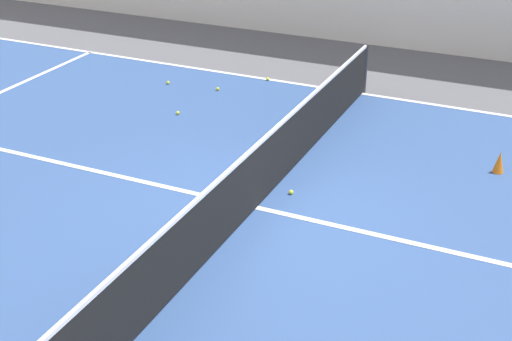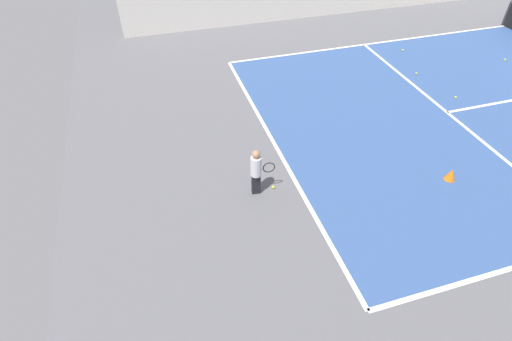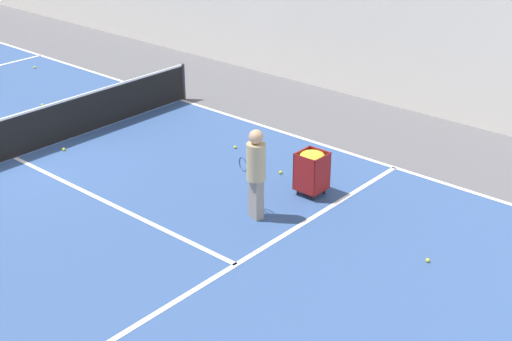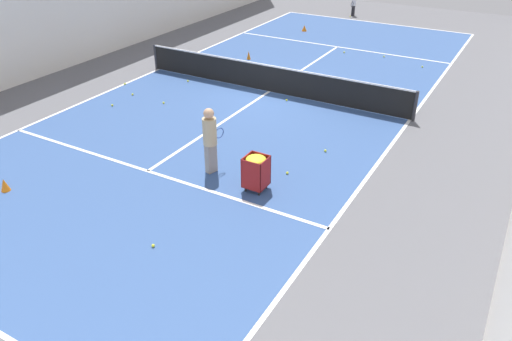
{
  "view_description": "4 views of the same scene",
  "coord_description": "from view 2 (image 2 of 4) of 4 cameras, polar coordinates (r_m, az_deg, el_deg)",
  "views": [
    {
      "loc": [
        -7.98,
        -3.67,
        5.01
      ],
      "look_at": [
        0.0,
        0.0,
        0.59
      ],
      "focal_mm": 50.0,
      "sensor_mm": 36.0,
      "label": 1
    },
    {
      "loc": [
        7.98,
        -14.93,
        6.43
      ],
      "look_at": [
        1.61,
        -13.0,
        0.67
      ],
      "focal_mm": 28.0,
      "sensor_mm": 36.0,
      "label": 2
    },
    {
      "loc": [
        7.35,
        13.41,
        6.43
      ],
      "look_at": [
        -1.44,
        5.79,
        0.97
      ],
      "focal_mm": 50.0,
      "sensor_mm": 36.0,
      "label": 3
    },
    {
      "loc": [
        -7.98,
        14.93,
        6.43
      ],
      "look_at": [
        -2.88,
        5.98,
        0.53
      ],
      "focal_mm": 35.0,
      "sensor_mm": 36.0,
      "label": 4
    }
  ],
  "objects": [
    {
      "name": "tennis_ball_1",
      "position": [
        15.02,
        21.94,
        12.73
      ],
      "size": [
        0.07,
        0.07,
        0.07
      ],
      "primitive_type": "sphere",
      "color": "yellow",
      "rests_on": "ground"
    },
    {
      "name": "tennis_ball_7",
      "position": [
        14.05,
        26.61,
        9.32
      ],
      "size": [
        0.07,
        0.07,
        0.07
      ],
      "primitive_type": "sphere",
      "color": "yellow",
      "rests_on": "ground"
    },
    {
      "name": "training_cone_1",
      "position": [
        10.56,
        26.08,
        -0.52
      ],
      "size": [
        0.26,
        0.26,
        0.3
      ],
      "primitive_type": "cone",
      "color": "orange",
      "rests_on": "ground"
    },
    {
      "name": "tennis_ball_13",
      "position": [
        16.62,
        20.25,
        15.83
      ],
      "size": [
        0.07,
        0.07,
        0.07
      ],
      "primitive_type": "sphere",
      "color": "yellow",
      "rests_on": "ground"
    },
    {
      "name": "tennis_ball_6",
      "position": [
        9.33,
        2.49,
        -2.4
      ],
      "size": [
        0.07,
        0.07,
        0.07
      ],
      "primitive_type": "sphere",
      "color": "yellow",
      "rests_on": "ground"
    },
    {
      "name": "tennis_ball_3",
      "position": [
        17.42,
        31.99,
        13.26
      ],
      "size": [
        0.07,
        0.07,
        0.07
      ],
      "primitive_type": "sphere",
      "color": "yellow",
      "rests_on": "ground"
    },
    {
      "name": "line_service_near",
      "position": [
        13.21,
        25.63,
        7.5
      ],
      "size": [
        10.09,
        0.1,
        0.0
      ],
      "primitive_type": "cube",
      "color": "white",
      "rests_on": "ground"
    },
    {
      "name": "line_sideline_left",
      "position": [
        20.83,
        31.89,
        17.13
      ],
      "size": [
        0.1,
        23.99,
        0.0
      ],
      "primitive_type": "cube",
      "color": "white",
      "rests_on": "ground"
    },
    {
      "name": "player_near_baseline",
      "position": [
        8.79,
        0.07,
        0.15
      ],
      "size": [
        0.27,
        0.58,
        1.21
      ],
      "rotation": [
        0.0,
        0.0,
        1.45
      ],
      "color": "black",
      "rests_on": "ground"
    },
    {
      "name": "line_baseline_near",
      "position": [
        10.66,
        2.69,
        3.77
      ],
      "size": [
        10.09,
        0.1,
        0.0
      ],
      "primitive_type": "cube",
      "color": "white",
      "rests_on": "ground"
    }
  ]
}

